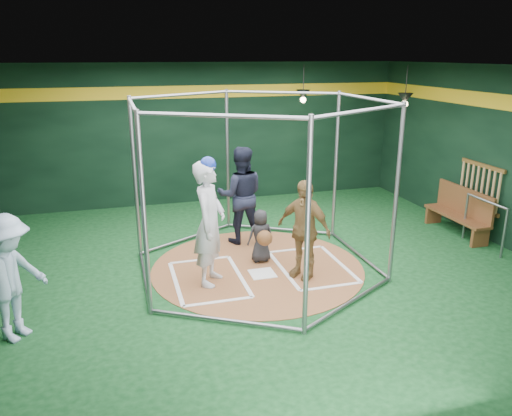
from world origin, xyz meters
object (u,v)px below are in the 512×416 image
object	(u,v)px
batter_figure	(210,222)
umpire	(241,195)
visitor_leopard	(303,229)
dugout_bench	(460,211)

from	to	relation	value
batter_figure	umpire	world-z (taller)	batter_figure
umpire	batter_figure	bearing A→B (deg)	71.39
batter_figure	umpire	size ratio (longest dim) A/B	1.10
umpire	visitor_leopard	bearing A→B (deg)	118.40
umpire	dugout_bench	bearing A→B (deg)	-179.28
dugout_bench	batter_figure	bearing A→B (deg)	-170.92
dugout_bench	visitor_leopard	bearing A→B (deg)	-164.78
visitor_leopard	dugout_bench	distance (m)	4.14
umpire	dugout_bench	world-z (taller)	umpire
visitor_leopard	umpire	xyz separation A→B (m)	(-0.60, 1.90, 0.12)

